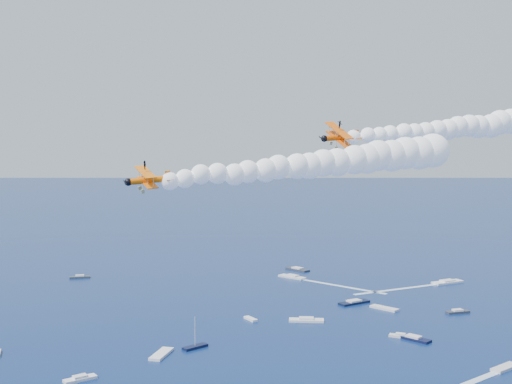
# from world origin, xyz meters

# --- Properties ---
(biplane_lead) EXTENTS (11.71, 12.61, 8.61)m
(biplane_lead) POSITION_xyz_m (5.69, 31.98, 56.86)
(biplane_lead) COLOR #E95604
(biplane_trail) EXTENTS (10.26, 11.05, 6.54)m
(biplane_trail) POSITION_xyz_m (-20.17, -0.28, 50.45)
(biplane_trail) COLOR orange
(smoke_trail_lead) EXTENTS (54.98, 50.01, 9.91)m
(smoke_trail_lead) POSITION_xyz_m (28.16, 45.84, 58.84)
(smoke_trail_lead) COLOR white
(smoke_trail_trail) EXTENTS (55.02, 50.77, 9.91)m
(smoke_trail_trail) POSITION_xyz_m (2.05, 13.99, 52.43)
(smoke_trail_trail) COLOR white
(spectator_boats) EXTENTS (214.45, 178.53, 0.70)m
(spectator_boats) POSITION_xyz_m (-5.79, 111.37, 0.35)
(spectator_boats) COLOR silver
(spectator_boats) RESTS_ON ground
(boat_wakes) EXTENTS (60.10, 129.84, 0.04)m
(boat_wakes) POSITION_xyz_m (15.02, 126.35, 0.03)
(boat_wakes) COLOR white
(boat_wakes) RESTS_ON ground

